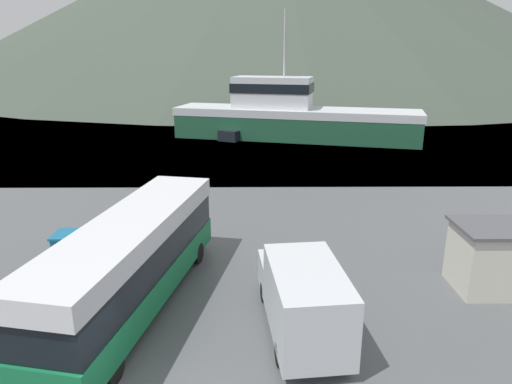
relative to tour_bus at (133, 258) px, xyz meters
name	(u,v)px	position (x,y,z in m)	size (l,w,h in m)	color
water_surface	(242,80)	(1.17, 135.13, -1.90)	(240.00, 240.00, 0.00)	#475B6B
tour_bus	(133,258)	(0.00, 0.00, 0.00)	(4.55, 11.32, 3.39)	#146B3D
delivery_van	(302,296)	(5.81, -1.68, -0.55)	(2.73, 6.07, 2.56)	silver
fishing_boat	(291,116)	(8.35, 33.33, 0.52)	(25.98, 11.78, 12.91)	#1E5138
storage_bin	(69,243)	(-4.15, 4.53, -1.39)	(1.31, 1.37, 1.00)	teal
dock_kiosk	(492,257)	(13.40, 1.15, -0.58)	(2.93, 2.50, 2.62)	beige
small_boat	(241,132)	(3.05, 34.51, -1.35)	(4.75, 6.95, 1.09)	black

